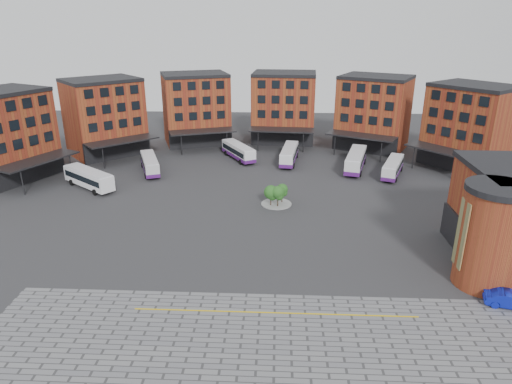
{
  "coord_description": "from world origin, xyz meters",
  "views": [
    {
      "loc": [
        1.95,
        -48.99,
        25.32
      ],
      "look_at": [
        -0.69,
        6.39,
        4.0
      ],
      "focal_mm": 32.0,
      "sensor_mm": 36.0,
      "label": 1
    }
  ],
  "objects_px": {
    "bus_a": "(89,177)",
    "blue_car": "(511,300)",
    "bus_d": "(289,154)",
    "bus_f": "(393,167)",
    "bus_e": "(356,160)",
    "tree_island": "(276,193)",
    "bus_b": "(150,164)",
    "bus_c": "(238,151)"
  },
  "relations": [
    {
      "from": "tree_island",
      "to": "bus_a",
      "type": "distance_m",
      "value": 30.07
    },
    {
      "from": "bus_a",
      "to": "bus_d",
      "type": "xyz_separation_m",
      "value": [
        31.79,
        15.07,
        -0.2
      ]
    },
    {
      "from": "bus_c",
      "to": "bus_d",
      "type": "bearing_deg",
      "value": -40.58
    },
    {
      "from": "bus_d",
      "to": "bus_a",
      "type": "bearing_deg",
      "value": -146.98
    },
    {
      "from": "bus_c",
      "to": "blue_car",
      "type": "height_order",
      "value": "bus_c"
    },
    {
      "from": "bus_c",
      "to": "bus_e",
      "type": "relative_size",
      "value": 0.87
    },
    {
      "from": "bus_d",
      "to": "bus_f",
      "type": "relative_size",
      "value": 1.08
    },
    {
      "from": "bus_d",
      "to": "bus_b",
      "type": "bearing_deg",
      "value": -156.83
    },
    {
      "from": "bus_e",
      "to": "bus_c",
      "type": "bearing_deg",
      "value": -178.99
    },
    {
      "from": "bus_d",
      "to": "bus_e",
      "type": "distance_m",
      "value": 12.18
    },
    {
      "from": "bus_b",
      "to": "bus_e",
      "type": "distance_m",
      "value": 36.08
    },
    {
      "from": "tree_island",
      "to": "bus_e",
      "type": "distance_m",
      "value": 22.13
    },
    {
      "from": "bus_b",
      "to": "bus_c",
      "type": "relative_size",
      "value": 1.0
    },
    {
      "from": "bus_a",
      "to": "blue_car",
      "type": "bearing_deg",
      "value": -82.28
    },
    {
      "from": "bus_b",
      "to": "bus_f",
      "type": "distance_m",
      "value": 41.74
    },
    {
      "from": "bus_f",
      "to": "blue_car",
      "type": "xyz_separation_m",
      "value": [
        2.28,
        -37.69,
        -0.72
      ]
    },
    {
      "from": "tree_island",
      "to": "bus_f",
      "type": "distance_m",
      "value": 24.26
    },
    {
      "from": "tree_island",
      "to": "bus_a",
      "type": "bearing_deg",
      "value": 169.0
    },
    {
      "from": "bus_d",
      "to": "blue_car",
      "type": "height_order",
      "value": "bus_d"
    },
    {
      "from": "bus_e",
      "to": "bus_b",
      "type": "bearing_deg",
      "value": -159.75
    },
    {
      "from": "bus_e",
      "to": "bus_f",
      "type": "relative_size",
      "value": 1.18
    },
    {
      "from": "tree_island",
      "to": "blue_car",
      "type": "xyz_separation_m",
      "value": [
        21.99,
        -23.55,
        -1.08
      ]
    },
    {
      "from": "bus_d",
      "to": "bus_f",
      "type": "bearing_deg",
      "value": -13.26
    },
    {
      "from": "tree_island",
      "to": "blue_car",
      "type": "distance_m",
      "value": 32.24
    },
    {
      "from": "bus_a",
      "to": "bus_c",
      "type": "height_order",
      "value": "bus_a"
    },
    {
      "from": "bus_c",
      "to": "bus_f",
      "type": "height_order",
      "value": "bus_c"
    },
    {
      "from": "bus_a",
      "to": "bus_e",
      "type": "distance_m",
      "value": 44.92
    },
    {
      "from": "bus_c",
      "to": "bus_f",
      "type": "xyz_separation_m",
      "value": [
        27.03,
        -8.46,
        -0.08
      ]
    },
    {
      "from": "bus_a",
      "to": "bus_c",
      "type": "distance_m",
      "value": 27.88
    },
    {
      "from": "bus_a",
      "to": "bus_d",
      "type": "relative_size",
      "value": 0.93
    },
    {
      "from": "bus_f",
      "to": "bus_c",
      "type": "bearing_deg",
      "value": -175.74
    },
    {
      "from": "tree_island",
      "to": "bus_c",
      "type": "bearing_deg",
      "value": 107.95
    },
    {
      "from": "bus_a",
      "to": "bus_b",
      "type": "xyz_separation_m",
      "value": [
        7.49,
        8.32,
        -0.27
      ]
    },
    {
      "from": "tree_island",
      "to": "bus_e",
      "type": "xyz_separation_m",
      "value": [
        13.91,
        17.21,
        -0.11
      ]
    },
    {
      "from": "bus_b",
      "to": "bus_d",
      "type": "height_order",
      "value": "bus_d"
    },
    {
      "from": "bus_e",
      "to": "bus_f",
      "type": "bearing_deg",
      "value": -12.72
    },
    {
      "from": "tree_island",
      "to": "bus_f",
      "type": "xyz_separation_m",
      "value": [
        19.71,
        14.14,
        -0.36
      ]
    },
    {
      "from": "blue_car",
      "to": "bus_f",
      "type": "bearing_deg",
      "value": 18.14
    },
    {
      "from": "bus_d",
      "to": "bus_e",
      "type": "height_order",
      "value": "bus_e"
    },
    {
      "from": "bus_a",
      "to": "bus_c",
      "type": "relative_size",
      "value": 0.98
    },
    {
      "from": "bus_a",
      "to": "bus_b",
      "type": "bearing_deg",
      "value": -4.64
    },
    {
      "from": "tree_island",
      "to": "bus_d",
      "type": "bearing_deg",
      "value": 83.77
    }
  ]
}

